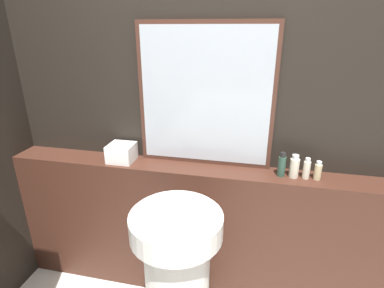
% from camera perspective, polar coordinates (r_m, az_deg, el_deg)
% --- Properties ---
extents(wall_back, '(8.00, 0.06, 2.50)m').
position_cam_1_polar(wall_back, '(1.84, 4.11, 5.74)').
color(wall_back, black).
rests_on(wall_back, ground_plane).
extents(vanity_counter, '(2.61, 0.21, 0.94)m').
position_cam_1_polar(vanity_counter, '(2.08, 2.96, -16.49)').
color(vanity_counter, '#422319').
rests_on(vanity_counter, ground_plane).
extents(pedestal_sink, '(0.46, 0.46, 0.92)m').
position_cam_1_polar(pedestal_sink, '(1.72, -2.80, -24.34)').
color(pedestal_sink, silver).
rests_on(pedestal_sink, ground_plane).
extents(mirror, '(0.81, 0.03, 0.84)m').
position_cam_1_polar(mirror, '(1.78, 2.51, 8.94)').
color(mirror, '#47281E').
rests_on(mirror, vanity_counter).
extents(towel_stack, '(0.16, 0.15, 0.11)m').
position_cam_1_polar(towel_stack, '(1.96, -13.26, -1.61)').
color(towel_stack, white).
rests_on(towel_stack, vanity_counter).
extents(shampoo_bottle, '(0.04, 0.04, 0.15)m').
position_cam_1_polar(shampoo_bottle, '(1.79, 16.73, -3.89)').
color(shampoo_bottle, '#2D4C3D').
rests_on(shampoo_bottle, vanity_counter).
extents(conditioner_bottle, '(0.05, 0.05, 0.14)m').
position_cam_1_polar(conditioner_bottle, '(1.80, 18.91, -4.15)').
color(conditioner_bottle, beige).
rests_on(conditioner_bottle, vanity_counter).
extents(lotion_bottle, '(0.04, 0.04, 0.12)m').
position_cam_1_polar(lotion_bottle, '(1.81, 20.98, -4.46)').
color(lotion_bottle, beige).
rests_on(lotion_bottle, vanity_counter).
extents(body_wash_bottle, '(0.04, 0.04, 0.11)m').
position_cam_1_polar(body_wash_bottle, '(1.83, 22.84, -4.77)').
color(body_wash_bottle, '#C6B284').
rests_on(body_wash_bottle, vanity_counter).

